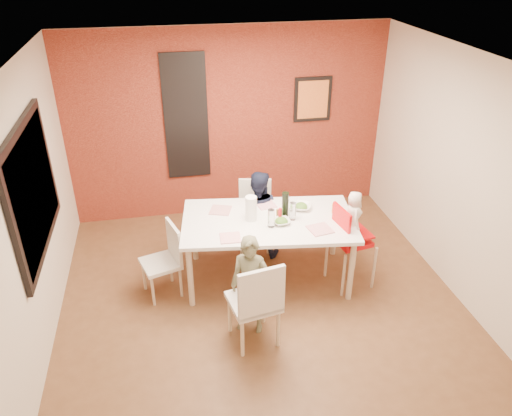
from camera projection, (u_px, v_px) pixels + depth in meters
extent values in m
plane|color=brown|center=(261.00, 300.00, 5.76)|extent=(4.50, 4.50, 0.00)
cube|color=white|center=(263.00, 63.00, 4.46)|extent=(4.50, 4.50, 0.02)
cube|color=beige|center=(229.00, 124.00, 7.05)|extent=(4.50, 0.02, 2.70)
cube|color=beige|center=(334.00, 356.00, 3.18)|extent=(4.50, 0.02, 2.70)
cube|color=beige|center=(30.00, 218.00, 4.73)|extent=(0.02, 4.50, 2.70)
cube|color=beige|center=(461.00, 178.00, 5.50)|extent=(0.02, 4.50, 2.70)
cube|color=maroon|center=(229.00, 125.00, 7.03)|extent=(4.50, 0.02, 2.70)
cube|color=black|center=(33.00, 189.00, 4.81)|extent=(0.05, 1.70, 1.30)
cube|color=black|center=(34.00, 189.00, 4.81)|extent=(0.02, 1.55, 1.15)
cube|color=silver|center=(186.00, 117.00, 6.84)|extent=(0.55, 0.03, 1.70)
cube|color=black|center=(186.00, 118.00, 6.84)|extent=(0.60, 0.03, 1.76)
cube|color=black|center=(313.00, 99.00, 7.07)|extent=(0.54, 0.03, 0.64)
cube|color=orange|center=(313.00, 100.00, 7.06)|extent=(0.44, 0.01, 0.54)
cube|color=white|center=(268.00, 221.00, 5.76)|extent=(2.11, 1.35, 0.04)
cylinder|color=#C2AD90|center=(190.00, 277.00, 5.50)|extent=(0.07, 0.07, 0.78)
cylinder|color=#C2AD90|center=(194.00, 233.00, 6.31)|extent=(0.07, 0.07, 0.78)
cylinder|color=#C2AD90|center=(351.00, 271.00, 5.60)|extent=(0.07, 0.07, 0.78)
cylinder|color=#C2AD90|center=(335.00, 228.00, 6.41)|extent=(0.07, 0.07, 0.78)
cube|color=silver|center=(253.00, 302.00, 4.99)|extent=(0.55, 0.55, 0.05)
cube|color=silver|center=(262.00, 293.00, 4.69)|extent=(0.47, 0.13, 0.53)
cylinder|color=#C9B595|center=(264.00, 305.00, 5.33)|extent=(0.04, 0.04, 0.46)
cylinder|color=#C9B595|center=(278.00, 328.00, 5.02)|extent=(0.04, 0.04, 0.46)
cylinder|color=#C9B595|center=(230.00, 314.00, 5.21)|extent=(0.04, 0.04, 0.46)
cylinder|color=#C9B595|center=(242.00, 338.00, 4.89)|extent=(0.04, 0.04, 0.46)
cube|color=white|center=(255.00, 218.00, 6.54)|extent=(0.50, 0.50, 0.05)
cube|color=white|center=(255.00, 195.00, 6.59)|extent=(0.42, 0.12, 0.48)
cylinder|color=#C9B695|center=(242.00, 240.00, 6.50)|extent=(0.03, 0.03, 0.42)
cylinder|color=#C9B695|center=(242.00, 226.00, 6.80)|extent=(0.03, 0.03, 0.42)
cylinder|color=#C9B695|center=(268.00, 240.00, 6.50)|extent=(0.03, 0.03, 0.42)
cylinder|color=#C9B695|center=(268.00, 226.00, 6.80)|extent=(0.03, 0.03, 0.42)
cube|color=silver|center=(160.00, 264.00, 5.68)|extent=(0.51, 0.51, 0.05)
cube|color=silver|center=(174.00, 242.00, 5.65)|extent=(0.15, 0.40, 0.46)
cylinder|color=#BEA88D|center=(144.00, 275.00, 5.84)|extent=(0.03, 0.03, 0.40)
cylinder|color=#BEA88D|center=(171.00, 267.00, 5.98)|extent=(0.03, 0.03, 0.40)
cylinder|color=#BEA88D|center=(153.00, 291.00, 5.59)|extent=(0.03, 0.03, 0.40)
cylinder|color=#BEA88D|center=(181.00, 282.00, 5.73)|extent=(0.03, 0.03, 0.40)
cube|color=red|center=(352.00, 240.00, 5.78)|extent=(0.42, 0.42, 0.05)
cube|color=red|center=(341.00, 225.00, 5.61)|extent=(0.10, 0.37, 0.43)
cube|color=red|center=(353.00, 233.00, 5.73)|extent=(0.42, 0.42, 0.02)
cylinder|color=#BFA98E|center=(374.00, 268.00, 5.83)|extent=(0.03, 0.03, 0.56)
cylinder|color=#BFA98E|center=(344.00, 276.00, 5.70)|extent=(0.03, 0.03, 0.56)
cylinder|color=#BFA98E|center=(356.00, 250.00, 6.16)|extent=(0.03, 0.03, 0.56)
cylinder|color=#BFA98E|center=(326.00, 257.00, 6.03)|extent=(0.03, 0.03, 0.56)
imported|color=#5E5E43|center=(250.00, 285.00, 5.09)|extent=(0.48, 0.40, 1.13)
imported|color=black|center=(257.00, 214.00, 6.33)|extent=(0.67, 0.58, 1.18)
imported|color=white|center=(353.00, 216.00, 5.62)|extent=(0.23, 0.32, 0.60)
cube|color=white|center=(230.00, 238.00, 5.39)|extent=(0.23, 0.23, 0.01)
cube|color=white|center=(266.00, 205.00, 6.04)|extent=(0.25, 0.25, 0.01)
cube|color=white|center=(320.00, 229.00, 5.54)|extent=(0.28, 0.28, 0.01)
cube|color=white|center=(220.00, 210.00, 5.92)|extent=(0.30, 0.30, 0.01)
imported|color=white|center=(281.00, 222.00, 5.65)|extent=(0.21, 0.21, 0.05)
imported|color=white|center=(301.00, 207.00, 5.95)|extent=(0.31, 0.31, 0.06)
cylinder|color=black|center=(285.00, 204.00, 5.75)|extent=(0.08, 0.08, 0.30)
cylinder|color=silver|center=(271.00, 218.00, 5.55)|extent=(0.08, 0.08, 0.22)
cylinder|color=white|center=(293.00, 211.00, 5.70)|extent=(0.07, 0.07, 0.21)
cylinder|color=white|center=(251.00, 208.00, 5.67)|extent=(0.13, 0.13, 0.29)
cylinder|color=red|center=(280.00, 214.00, 5.70)|extent=(0.04, 0.04, 0.15)
cylinder|color=#327125|center=(281.00, 213.00, 5.75)|extent=(0.03, 0.03, 0.13)
cylinder|color=brown|center=(277.00, 214.00, 5.73)|extent=(0.03, 0.03, 0.12)
cylinder|color=orange|center=(335.00, 208.00, 5.85)|extent=(0.07, 0.07, 0.12)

